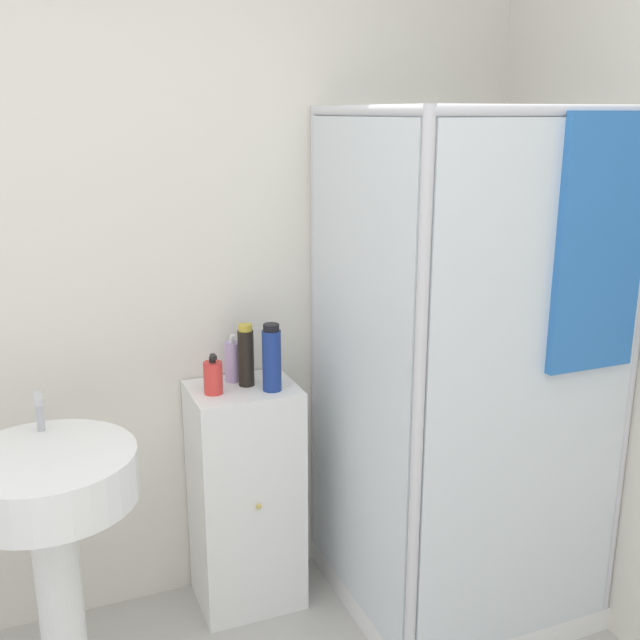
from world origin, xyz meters
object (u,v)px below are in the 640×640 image
object	(u,v)px
shampoo_bottle_blue	(272,358)
sink	(51,510)
lotion_bottle_white	(233,361)
soap_dispenser	(213,377)
shampoo_bottle_tall_black	(246,356)

from	to	relation	value
shampoo_bottle_blue	sink	bearing A→B (deg)	-163.30
sink	shampoo_bottle_blue	bearing A→B (deg)	16.70
shampoo_bottle_blue	lotion_bottle_white	size ratio (longest dim) A/B	1.35
soap_dispenser	shampoo_bottle_tall_black	bearing A→B (deg)	15.07
shampoo_bottle_tall_black	soap_dispenser	bearing A→B (deg)	-164.93
shampoo_bottle_tall_black	lotion_bottle_white	world-z (taller)	shampoo_bottle_tall_black
sink	shampoo_bottle_blue	size ratio (longest dim) A/B	4.10
soap_dispenser	sink	bearing A→B (deg)	-153.99
soap_dispenser	shampoo_bottle_tall_black	world-z (taller)	shampoo_bottle_tall_black
soap_dispenser	shampoo_bottle_blue	bearing A→B (deg)	-13.39
sink	shampoo_bottle_tall_black	distance (m)	0.84
sink	shampoo_bottle_blue	world-z (taller)	shampoo_bottle_blue
lotion_bottle_white	shampoo_bottle_blue	bearing A→B (deg)	-53.85
shampoo_bottle_tall_black	shampoo_bottle_blue	bearing A→B (deg)	-50.16
soap_dispenser	lotion_bottle_white	world-z (taller)	lotion_bottle_white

